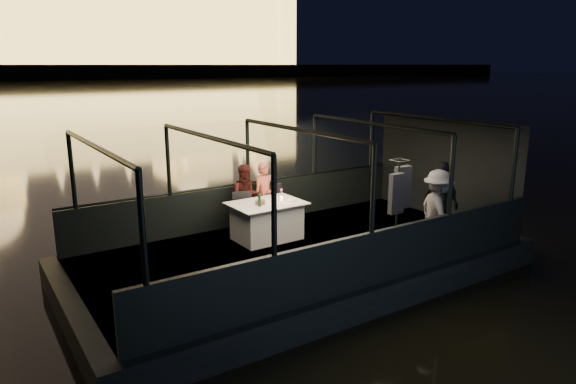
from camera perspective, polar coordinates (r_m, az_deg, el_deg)
boat_hull at (r=10.13m, az=1.26°, el=-9.00°), size 8.60×4.40×1.00m
boat_deck at (r=9.96m, az=1.27°, el=-6.45°), size 8.00×4.00×0.04m
gunwale_port at (r=11.44m, az=-4.40°, el=-1.30°), size 8.00×0.08×0.90m
gunwale_starboard at (r=8.33m, az=9.17°, el=-7.36°), size 8.00×0.08×0.90m
cabin_glass_port at (r=11.19m, az=-4.51°, el=4.39°), size 8.00×0.02×1.40m
cabin_glass_starboard at (r=7.99m, az=9.48°, el=0.36°), size 8.00×0.02×1.40m
cabin_roof_glass at (r=9.40m, az=1.35°, el=6.92°), size 8.00×4.00×0.02m
end_wall_fore at (r=8.12m, az=-22.68°, el=-3.62°), size 0.02×4.00×2.30m
end_wall_aft at (r=12.28m, az=16.89°, el=2.55°), size 0.02×4.00×2.30m
canopy_ribs at (r=9.61m, az=1.31°, el=0.10°), size 8.00×4.00×2.30m
dining_table_central at (r=10.39m, az=-2.36°, el=-3.22°), size 1.47×1.07×0.77m
chair_port_left at (r=10.64m, az=-4.63°, el=-2.48°), size 0.51×0.51×0.89m
chair_port_right at (r=11.19m, az=-1.06°, el=-1.60°), size 0.48×0.48×0.90m
coat_stand at (r=9.47m, az=12.02°, el=-1.99°), size 0.53×0.42×1.86m
person_woman_coral at (r=11.13m, az=-2.58°, el=-0.10°), size 0.51×0.35×1.42m
person_man_maroon at (r=10.88m, az=-4.63°, el=-0.47°), size 0.82×0.72×1.43m
passenger_stripe at (r=9.96m, az=16.30°, el=-1.76°), size 0.93×1.17×1.59m
passenger_dark at (r=10.63m, az=16.61°, el=-0.80°), size 0.57×1.01×1.62m
wine_bottle at (r=9.98m, az=-3.20°, el=-0.79°), size 0.06×0.06×0.29m
bread_basket at (r=10.16m, az=-3.11°, el=-1.16°), size 0.25×0.25×0.08m
amber_candle at (r=10.43m, az=-0.73°, el=-0.74°), size 0.07×0.07×0.08m
plate_near at (r=10.43m, az=0.50°, el=-0.93°), size 0.24×0.24×0.01m
plate_far at (r=10.28m, az=-2.79°, el=-1.17°), size 0.28×0.28×0.02m
wine_glass_white at (r=9.99m, az=-3.28°, el=-1.10°), size 0.08×0.08×0.18m
wine_glass_red at (r=10.57m, az=-0.73°, el=-0.24°), size 0.09×0.09×0.20m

